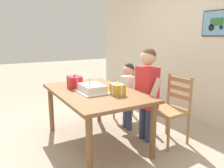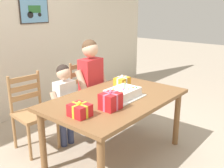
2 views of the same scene
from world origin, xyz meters
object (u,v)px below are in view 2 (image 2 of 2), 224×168
at_px(dining_table, 116,105).
at_px(child_younger, 65,98).
at_px(gift_box_red_large, 110,101).
at_px(gift_box_corner_small, 80,110).
at_px(gift_box_beside_cake, 122,83).
at_px(birthday_cake, 123,93).
at_px(chair_left, 33,112).
at_px(child_older, 91,78).
at_px(chair_right, 88,93).

distance_m(dining_table, child_younger, 0.67).
relative_size(dining_table, gift_box_red_large, 8.00).
distance_m(gift_box_red_large, gift_box_corner_small, 0.33).
xyz_separation_m(dining_table, child_younger, (-0.18, 0.64, -0.01)).
height_order(gift_box_red_large, gift_box_beside_cake, gift_box_red_large).
bearing_deg(gift_box_red_large, birthday_cake, 17.50).
height_order(gift_box_corner_small, chair_left, chair_left).
bearing_deg(child_younger, gift_box_red_large, -97.85).
distance_m(birthday_cake, chair_left, 1.14).
relative_size(gift_box_corner_small, child_older, 0.15).
xyz_separation_m(chair_right, child_older, (-0.20, -0.26, 0.31)).
relative_size(chair_right, child_younger, 0.89).
bearing_deg(gift_box_beside_cake, dining_table, -153.42).
height_order(dining_table, chair_right, chair_right).
xyz_separation_m(gift_box_red_large, chair_left, (-0.18, 1.07, -0.34)).
relative_size(gift_box_beside_cake, gift_box_corner_small, 0.97).
height_order(gift_box_red_large, child_younger, child_younger).
xyz_separation_m(chair_left, child_younger, (0.29, -0.26, 0.16)).
bearing_deg(child_younger, chair_left, 138.02).
height_order(gift_box_beside_cake, chair_right, chair_right).
relative_size(gift_box_red_large, child_younger, 0.19).
relative_size(chair_left, child_younger, 0.89).
xyz_separation_m(gift_box_beside_cake, chair_left, (-0.78, 0.75, -0.33)).
bearing_deg(child_older, child_younger, 179.93).
distance_m(birthday_cake, gift_box_corner_small, 0.64).
relative_size(gift_box_red_large, gift_box_beside_cake, 1.07).
relative_size(dining_table, birthday_cake, 3.56).
distance_m(gift_box_beside_cake, child_younger, 0.71).
distance_m(dining_table, birthday_cake, 0.15).
xyz_separation_m(dining_table, chair_right, (0.47, 0.91, -0.18)).
relative_size(gift_box_beside_cake, chair_right, 0.20).
bearing_deg(dining_table, gift_box_red_large, -150.38).
bearing_deg(gift_box_corner_small, chair_right, 42.02).
height_order(birthday_cake, chair_right, birthday_cake).
bearing_deg(gift_box_red_large, chair_right, 54.49).
relative_size(dining_table, child_younger, 1.51).
distance_m(dining_table, chair_left, 1.04).
relative_size(gift_box_beside_cake, child_younger, 0.18).
bearing_deg(birthday_cake, chair_right, 66.05).
bearing_deg(birthday_cake, child_older, 71.89).
distance_m(gift_box_red_large, child_older, 0.99).
bearing_deg(chair_right, child_older, -127.11).
xyz_separation_m(gift_box_red_large, gift_box_beside_cake, (0.60, 0.32, -0.01)).
bearing_deg(child_older, dining_table, -113.10).
bearing_deg(birthday_cake, gift_box_corner_small, -179.98).
bearing_deg(gift_box_beside_cake, chair_right, 77.78).
relative_size(gift_box_red_large, chair_left, 0.21).
bearing_deg(child_younger, child_older, -0.07).
height_order(dining_table, chair_left, chair_left).
bearing_deg(birthday_cake, child_younger, 107.69).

